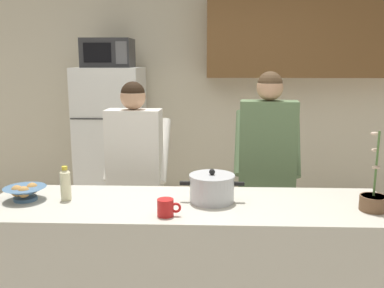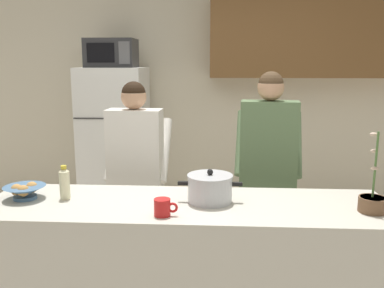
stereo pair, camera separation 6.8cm
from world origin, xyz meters
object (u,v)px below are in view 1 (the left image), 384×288
at_px(refrigerator, 112,150).
at_px(potted_orchid, 373,200).
at_px(coffee_mug, 166,208).
at_px(person_near_pot, 135,162).
at_px(bottle_near_edge, 65,184).
at_px(bread_bowl, 25,192).
at_px(microwave, 108,53).
at_px(person_by_sink, 267,154).
at_px(cooking_pot, 212,188).

distance_m(refrigerator, potted_orchid, 2.73).
bearing_deg(coffee_mug, person_near_pot, 109.40).
bearing_deg(bottle_near_edge, potted_orchid, -3.75).
distance_m(person_near_pot, bottle_near_edge, 0.75).
bearing_deg(bread_bowl, microwave, 86.48).
relative_size(person_by_sink, potted_orchid, 3.69).
bearing_deg(bread_bowl, potted_orchid, -2.81).
bearing_deg(bread_bowl, cooking_pot, 1.15).
height_order(cooking_pot, potted_orchid, potted_orchid).
bearing_deg(bottle_near_edge, person_near_pot, 66.08).
height_order(refrigerator, microwave, microwave).
xyz_separation_m(bottle_near_edge, potted_orchid, (1.79, -0.12, -0.04)).
relative_size(coffee_mug, potted_orchid, 0.29).
bearing_deg(person_by_sink, potted_orchid, -61.06).
distance_m(microwave, bottle_near_edge, 1.97).
distance_m(microwave, potted_orchid, 2.84).
bearing_deg(microwave, person_near_pot, -68.56).
bearing_deg(person_near_pot, bread_bowl, -128.00).
relative_size(refrigerator, microwave, 3.52).
bearing_deg(coffee_mug, person_by_sink, 55.59).
xyz_separation_m(refrigerator, potted_orchid, (1.92, -1.93, 0.14)).
relative_size(refrigerator, person_near_pot, 1.05).
relative_size(person_near_pot, cooking_pot, 4.17).
distance_m(cooking_pot, coffee_mug, 0.36).
relative_size(microwave, coffee_mug, 3.66).
height_order(bread_bowl, potted_orchid, potted_orchid).
bearing_deg(refrigerator, person_near_pot, -68.94).
xyz_separation_m(refrigerator, bread_bowl, (-0.11, -1.83, 0.13)).
bearing_deg(microwave, refrigerator, 90.07).
distance_m(person_near_pot, person_by_sink, 1.01).
xyz_separation_m(person_by_sink, potted_orchid, (0.47, -0.86, -0.07)).
distance_m(coffee_mug, bread_bowl, 0.91).
distance_m(person_by_sink, bottle_near_edge, 1.51).
relative_size(refrigerator, cooking_pot, 4.40).
bearing_deg(potted_orchid, bread_bowl, 177.19).
distance_m(refrigerator, person_near_pot, 1.22).
relative_size(refrigerator, bottle_near_edge, 8.08).
bearing_deg(cooking_pot, coffee_mug, -134.46).
bearing_deg(person_by_sink, bread_bowl, -153.97).
bearing_deg(cooking_pot, person_by_sink, 59.78).
relative_size(person_near_pot, person_by_sink, 0.96).
bearing_deg(microwave, bread_bowl, -93.52).
distance_m(person_by_sink, bread_bowl, 1.73).
bearing_deg(bottle_near_edge, cooking_pot, 0.33).
height_order(bottle_near_edge, potted_orchid, potted_orchid).
distance_m(refrigerator, person_by_sink, 1.81).
distance_m(person_near_pot, coffee_mug, 0.99).
relative_size(refrigerator, potted_orchid, 3.72).
bearing_deg(cooking_pot, bread_bowl, -178.85).
bearing_deg(coffee_mug, refrigerator, 110.31).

